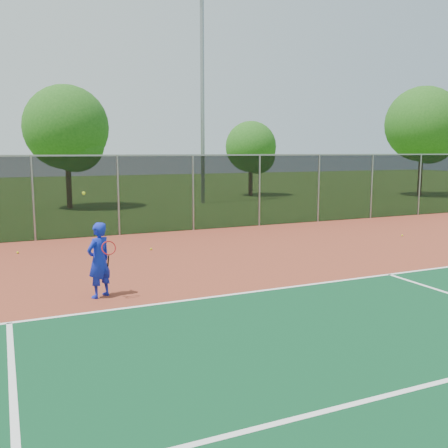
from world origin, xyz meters
The scene contains 11 objects.
ground centered at (0.00, 0.00, 0.00)m, with size 120.00×120.00×0.00m, color #355D1A.
court_apron centered at (0.00, 2.00, 0.01)m, with size 30.00×20.00×0.02m, color brown.
fence_back centered at (0.00, 12.00, 1.56)m, with size 30.00×0.06×3.03m.
tennis_player centered at (-5.15, 4.03, 0.85)m, with size 0.72×0.74×2.31m.
practice_ball_2 centered at (6.60, 7.39, 0.06)m, with size 0.07×0.07×0.07m, color #BFC917.
practice_ball_4 centered at (-6.65, 9.80, 0.06)m, with size 0.07×0.07×0.07m, color #BFC917.
practice_ball_6 centered at (-2.71, 8.65, 0.06)m, with size 0.07×0.07×0.07m, color #BFC917.
floodlight_n centered at (4.31, 21.83, 7.08)m, with size 0.90×0.40×12.60m.
tree_back_left centered at (-3.47, 22.17, 4.25)m, with size 4.61×4.61×6.78m.
tree_back_mid centered at (9.45, 25.20, 3.32)m, with size 3.61×3.61×5.30m.
tree_back_right centered at (20.40, 20.10, 4.82)m, with size 5.23×5.23×7.68m.
Camera 1 is at (-6.97, -6.69, 3.17)m, focal length 40.00 mm.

